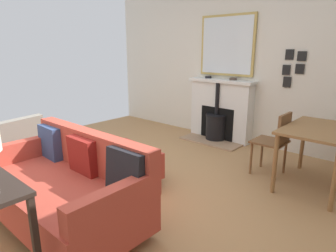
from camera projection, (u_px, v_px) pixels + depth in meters
The scene contains 12 objects.
ground_plane at pixel (112, 190), 3.45m from camera, with size 5.53×5.65×0.01m, color #A87A4C.
wall_left at pixel (235, 65), 5.09m from camera, with size 0.12×5.65×2.67m, color beige.
fireplace at pixel (220, 114), 5.25m from camera, with size 0.64×1.23×1.09m.
mirror_over_mantel at pixel (227, 46), 5.03m from camera, with size 0.04×1.04×1.03m.
mantel_bowl_near at pixel (208, 77), 5.30m from camera, with size 0.12×0.12×0.04m.
mantel_bowl_far at pixel (233, 79), 4.98m from camera, with size 0.13×0.13×0.04m.
sofa at pixel (66, 187), 2.74m from camera, with size 0.89×1.76×0.84m.
ottoman at pixel (126, 162), 3.62m from camera, with size 0.66×0.89×0.41m.
armchair_accent at pixel (14, 143), 3.78m from camera, with size 0.77×0.71×0.78m.
dining_table at pixel (319, 137), 3.36m from camera, with size 1.04×0.71×0.73m.
dining_chair_near_fireplace at pixel (276, 139), 3.71m from camera, with size 0.40×0.40×0.84m.
photo_gallery_row at pixel (293, 67), 4.39m from camera, with size 0.02×0.33×0.57m.
Camera 1 is at (1.90, 2.58, 1.62)m, focal length 31.17 mm.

